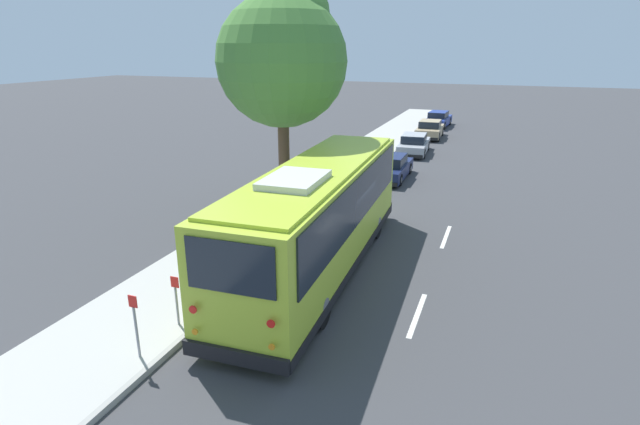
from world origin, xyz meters
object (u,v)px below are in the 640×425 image
street_tree (283,52)px  sign_post_near (136,326)px  parked_sedan_tan (430,130)px  sign_post_far (176,300)px  fire_hydrant (342,180)px  shuttle_bus (319,213)px  parked_sedan_navy (390,168)px  parked_sedan_silver (414,144)px  parked_sedan_blue (438,120)px

street_tree → sign_post_near: street_tree is taller
parked_sedan_tan → sign_post_near: bearing=175.2°
street_tree → sign_post_far: (-9.31, -1.24, -5.65)m
parked_sedan_tan → fire_hydrant: 16.28m
shuttle_bus → parked_sedan_navy: shuttle_bus is taller
shuttle_bus → sign_post_near: size_ratio=7.55×
parked_sedan_silver → sign_post_near: bearing=172.9°
parked_sedan_silver → sign_post_far: 23.25m
street_tree → sign_post_near: bearing=-173.4°
parked_sedan_silver → sign_post_near: size_ratio=2.93×
parked_sedan_blue → sign_post_far: sign_post_far is taller
sign_post_far → fire_hydrant: (13.13, 0.03, -0.27)m
parked_sedan_navy → sign_post_near: (-17.81, 1.59, 0.35)m
sign_post_near → parked_sedan_navy: bearing=-5.1°
shuttle_bus → sign_post_near: bearing=158.8°
parked_sedan_silver → parked_sedan_blue: (11.83, 0.08, 0.02)m
sign_post_near → sign_post_far: sign_post_near is taller
shuttle_bus → parked_sedan_silver: shuttle_bus is taller
parked_sedan_tan → sign_post_far: sign_post_far is taller
parked_sedan_navy → street_tree: (-7.05, 2.83, 5.89)m
shuttle_bus → parked_sedan_navy: size_ratio=2.70×
parked_sedan_navy → parked_sedan_blue: (18.66, 0.09, 0.02)m
parked_sedan_tan → street_tree: (-20.01, 2.90, 5.86)m
sign_post_near → sign_post_far: (1.45, 0.00, -0.11)m
parked_sedan_navy → parked_sedan_silver: parked_sedan_silver is taller
shuttle_bus → parked_sedan_navy: (11.89, 0.45, -1.32)m
parked_sedan_blue → fire_hydrant: 21.94m
street_tree → parked_sedan_silver: bearing=-11.5°
shuttle_bus → parked_sedan_tan: bearing=-1.3°
parked_sedan_silver → sign_post_near: sign_post_near is taller
sign_post_far → parked_sedan_blue: bearing=-2.5°
sign_post_near → street_tree: bearing=6.6°
parked_sedan_blue → sign_post_near: (-36.47, 1.51, 0.33)m
sign_post_far → fire_hydrant: sign_post_far is taller
parked_sedan_tan → parked_sedan_blue: parked_sedan_tan is taller
shuttle_bus → parked_sedan_tan: (24.85, 0.38, -1.29)m
parked_sedan_blue → sign_post_near: size_ratio=3.09×
parked_sedan_blue → street_tree: street_tree is taller
fire_hydrant → parked_sedan_navy: bearing=-26.7°
parked_sedan_silver → fire_hydrant: (-10.06, 1.62, -0.04)m
sign_post_near → sign_post_far: size_ratio=1.17×
parked_sedan_blue → sign_post_near: 36.50m
shuttle_bus → sign_post_far: size_ratio=8.82×
shuttle_bus → parked_sedan_navy: bearing=0.0°
parked_sedan_blue → sign_post_near: bearing=-179.7°
shuttle_bus → parked_sedan_silver: size_ratio=2.57×
parked_sedan_navy → parked_sedan_blue: size_ratio=0.90×
street_tree → sign_post_far: 10.96m
parked_sedan_blue → street_tree: (-25.71, 2.74, 5.87)m
shuttle_bus → parked_sedan_tan: size_ratio=2.73×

